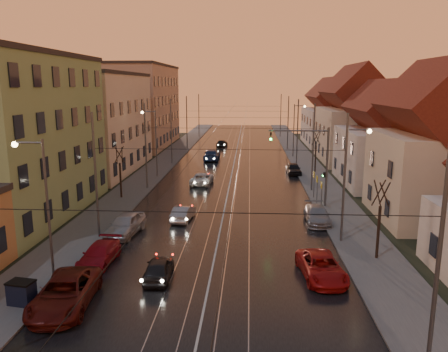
% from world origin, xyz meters
% --- Properties ---
extents(ground, '(160.00, 160.00, 0.00)m').
position_xyz_m(ground, '(0.00, 0.00, 0.00)').
color(ground, black).
rests_on(ground, ground).
extents(road, '(16.00, 120.00, 0.04)m').
position_xyz_m(road, '(0.00, 40.00, 0.02)').
color(road, black).
rests_on(road, ground).
extents(sidewalk_left, '(4.00, 120.00, 0.15)m').
position_xyz_m(sidewalk_left, '(-10.00, 40.00, 0.07)').
color(sidewalk_left, '#4C4C4C').
rests_on(sidewalk_left, ground).
extents(sidewalk_right, '(4.00, 120.00, 0.15)m').
position_xyz_m(sidewalk_right, '(10.00, 40.00, 0.07)').
color(sidewalk_right, '#4C4C4C').
rests_on(sidewalk_right, ground).
extents(tram_rail_0, '(0.06, 120.00, 0.03)m').
position_xyz_m(tram_rail_0, '(-2.20, 40.00, 0.06)').
color(tram_rail_0, gray).
rests_on(tram_rail_0, road).
extents(tram_rail_1, '(0.06, 120.00, 0.03)m').
position_xyz_m(tram_rail_1, '(-0.77, 40.00, 0.06)').
color(tram_rail_1, gray).
rests_on(tram_rail_1, road).
extents(tram_rail_2, '(0.06, 120.00, 0.03)m').
position_xyz_m(tram_rail_2, '(0.77, 40.00, 0.06)').
color(tram_rail_2, gray).
rests_on(tram_rail_2, road).
extents(tram_rail_3, '(0.06, 120.00, 0.03)m').
position_xyz_m(tram_rail_3, '(2.20, 40.00, 0.06)').
color(tram_rail_3, gray).
rests_on(tram_rail_3, road).
extents(apartment_left_1, '(10.00, 18.00, 13.00)m').
position_xyz_m(apartment_left_1, '(-17.50, 14.00, 6.50)').
color(apartment_left_1, '#779961').
rests_on(apartment_left_1, ground).
extents(apartment_left_2, '(10.00, 20.00, 12.00)m').
position_xyz_m(apartment_left_2, '(-17.50, 34.00, 6.00)').
color(apartment_left_2, beige).
rests_on(apartment_left_2, ground).
extents(apartment_left_3, '(10.00, 24.00, 14.00)m').
position_xyz_m(apartment_left_3, '(-17.50, 58.00, 7.00)').
color(apartment_left_3, tan).
rests_on(apartment_left_3, ground).
extents(house_right_1, '(8.67, 10.20, 10.80)m').
position_xyz_m(house_right_1, '(17.00, 15.00, 5.45)').
color(house_right_1, beige).
rests_on(house_right_1, ground).
extents(house_right_2, '(9.18, 12.24, 9.20)m').
position_xyz_m(house_right_2, '(17.00, 28.00, 4.64)').
color(house_right_2, beige).
rests_on(house_right_2, ground).
extents(house_right_3, '(9.18, 14.28, 11.50)m').
position_xyz_m(house_right_3, '(17.00, 43.00, 5.80)').
color(house_right_3, beige).
rests_on(house_right_3, ground).
extents(house_right_4, '(9.18, 16.32, 10.00)m').
position_xyz_m(house_right_4, '(17.00, 61.00, 5.05)').
color(house_right_4, beige).
rests_on(house_right_4, ground).
extents(catenary_pole_r_0, '(0.16, 0.16, 9.00)m').
position_xyz_m(catenary_pole_r_0, '(8.60, -6.00, 4.50)').
color(catenary_pole_r_0, '#595B60').
rests_on(catenary_pole_r_0, ground).
extents(catenary_pole_l_1, '(0.16, 0.16, 9.00)m').
position_xyz_m(catenary_pole_l_1, '(-8.60, 9.00, 4.50)').
color(catenary_pole_l_1, '#595B60').
rests_on(catenary_pole_l_1, ground).
extents(catenary_pole_r_1, '(0.16, 0.16, 9.00)m').
position_xyz_m(catenary_pole_r_1, '(8.60, 9.00, 4.50)').
color(catenary_pole_r_1, '#595B60').
rests_on(catenary_pole_r_1, ground).
extents(catenary_pole_l_2, '(0.16, 0.16, 9.00)m').
position_xyz_m(catenary_pole_l_2, '(-8.60, 24.00, 4.50)').
color(catenary_pole_l_2, '#595B60').
rests_on(catenary_pole_l_2, ground).
extents(catenary_pole_r_2, '(0.16, 0.16, 9.00)m').
position_xyz_m(catenary_pole_r_2, '(8.60, 24.00, 4.50)').
color(catenary_pole_r_2, '#595B60').
rests_on(catenary_pole_r_2, ground).
extents(catenary_pole_l_3, '(0.16, 0.16, 9.00)m').
position_xyz_m(catenary_pole_l_3, '(-8.60, 39.00, 4.50)').
color(catenary_pole_l_3, '#595B60').
rests_on(catenary_pole_l_3, ground).
extents(catenary_pole_r_3, '(0.16, 0.16, 9.00)m').
position_xyz_m(catenary_pole_r_3, '(8.60, 39.00, 4.50)').
color(catenary_pole_r_3, '#595B60').
rests_on(catenary_pole_r_3, ground).
extents(catenary_pole_l_4, '(0.16, 0.16, 9.00)m').
position_xyz_m(catenary_pole_l_4, '(-8.60, 54.00, 4.50)').
color(catenary_pole_l_4, '#595B60').
rests_on(catenary_pole_l_4, ground).
extents(catenary_pole_r_4, '(0.16, 0.16, 9.00)m').
position_xyz_m(catenary_pole_r_4, '(8.60, 54.00, 4.50)').
color(catenary_pole_r_4, '#595B60').
rests_on(catenary_pole_r_4, ground).
extents(catenary_pole_l_5, '(0.16, 0.16, 9.00)m').
position_xyz_m(catenary_pole_l_5, '(-8.60, 72.00, 4.50)').
color(catenary_pole_l_5, '#595B60').
rests_on(catenary_pole_l_5, ground).
extents(catenary_pole_r_5, '(0.16, 0.16, 9.00)m').
position_xyz_m(catenary_pole_r_5, '(8.60, 72.00, 4.50)').
color(catenary_pole_r_5, '#595B60').
rests_on(catenary_pole_r_5, ground).
extents(street_lamp_0, '(1.75, 0.32, 8.00)m').
position_xyz_m(street_lamp_0, '(-9.10, 2.00, 4.89)').
color(street_lamp_0, '#595B60').
rests_on(street_lamp_0, ground).
extents(street_lamp_1, '(1.75, 0.32, 8.00)m').
position_xyz_m(street_lamp_1, '(9.10, 10.00, 4.89)').
color(street_lamp_1, '#595B60').
rests_on(street_lamp_1, ground).
extents(street_lamp_2, '(1.75, 0.32, 8.00)m').
position_xyz_m(street_lamp_2, '(-9.10, 30.00, 4.89)').
color(street_lamp_2, '#595B60').
rests_on(street_lamp_2, ground).
extents(street_lamp_3, '(1.75, 0.32, 8.00)m').
position_xyz_m(street_lamp_3, '(9.10, 46.00, 4.89)').
color(street_lamp_3, '#595B60').
rests_on(street_lamp_3, ground).
extents(traffic_light_mast, '(5.30, 0.32, 7.20)m').
position_xyz_m(traffic_light_mast, '(7.99, 18.00, 4.60)').
color(traffic_light_mast, '#595B60').
rests_on(traffic_light_mast, ground).
extents(bare_tree_0, '(1.09, 1.09, 5.11)m').
position_xyz_m(bare_tree_0, '(-10.20, 20.00, 2.49)').
color(bare_tree_0, black).
rests_on(bare_tree_0, ground).
extents(bare_tree_1, '(1.09, 1.09, 5.11)m').
position_xyz_m(bare_tree_1, '(10.20, 6.00, 2.49)').
color(bare_tree_1, black).
rests_on(bare_tree_1, ground).
extents(bare_tree_2, '(1.09, 1.09, 5.11)m').
position_xyz_m(bare_tree_2, '(10.40, 34.00, 2.49)').
color(bare_tree_2, black).
rests_on(bare_tree_2, ground).
extents(driving_car_0, '(1.63, 3.68, 1.23)m').
position_xyz_m(driving_car_0, '(-2.92, 2.54, 0.62)').
color(driving_car_0, black).
rests_on(driving_car_0, ground).
extents(driving_car_1, '(1.66, 3.85, 1.23)m').
position_xyz_m(driving_car_1, '(-3.18, 13.45, 0.62)').
color(driving_car_1, '#96959A').
rests_on(driving_car_1, ground).
extents(driving_car_2, '(2.40, 4.75, 1.29)m').
position_xyz_m(driving_car_2, '(-3.07, 26.72, 0.64)').
color(driving_car_2, silver).
rests_on(driving_car_2, ground).
extents(driving_car_3, '(2.22, 5.42, 1.57)m').
position_xyz_m(driving_car_3, '(-3.35, 42.62, 0.79)').
color(driving_car_3, '#1A294E').
rests_on(driving_car_3, ground).
extents(driving_car_4, '(2.04, 4.03, 1.32)m').
position_xyz_m(driving_car_4, '(-2.76, 56.72, 0.66)').
color(driving_car_4, black).
rests_on(driving_car_4, ground).
extents(parked_left_1, '(2.94, 5.62, 1.51)m').
position_xyz_m(parked_left_1, '(-6.85, -0.96, 0.76)').
color(parked_left_1, '#4D110D').
rests_on(parked_left_1, ground).
extents(parked_left_2, '(1.92, 4.32, 1.23)m').
position_xyz_m(parked_left_2, '(-6.99, 4.41, 0.62)').
color(parked_left_2, maroon).
rests_on(parked_left_2, ground).
extents(parked_left_3, '(2.41, 4.79, 1.56)m').
position_xyz_m(parked_left_3, '(-6.88, 9.79, 0.78)').
color(parked_left_3, '#A7A8AD').
rests_on(parked_left_3, ground).
extents(parked_right_0, '(2.69, 4.95, 1.32)m').
position_xyz_m(parked_right_0, '(6.30, 3.15, 0.66)').
color(parked_right_0, '#A71010').
rests_on(parked_right_0, ground).
extents(parked_right_1, '(1.92, 4.58, 1.32)m').
position_xyz_m(parked_right_1, '(7.60, 13.46, 0.66)').
color(parked_right_1, '#929397').
rests_on(parked_right_1, ground).
extents(parked_right_2, '(1.83, 4.10, 1.37)m').
position_xyz_m(parked_right_2, '(7.60, 32.86, 0.69)').
color(parked_right_2, black).
rests_on(parked_right_2, ground).
extents(dumpster, '(1.32, 1.00, 1.10)m').
position_xyz_m(dumpster, '(-9.02, -1.02, 0.70)').
color(dumpster, black).
rests_on(dumpster, sidewalk_left).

